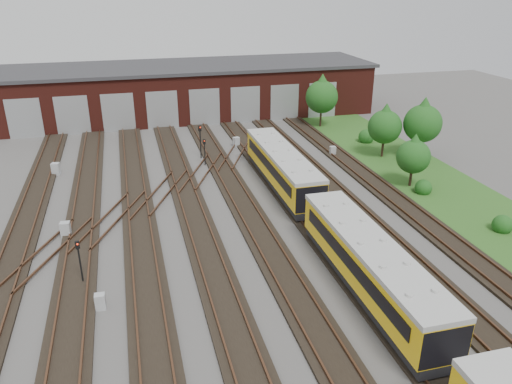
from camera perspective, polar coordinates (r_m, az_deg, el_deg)
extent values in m
plane|color=#474542|center=(29.90, -0.57, -9.96)|extent=(120.00, 120.00, 0.00)
cube|color=#523321|center=(29.98, -26.60, -12.10)|extent=(0.10, 70.00, 0.15)
cube|color=black|center=(29.47, -20.20, -11.96)|extent=(2.40, 70.00, 0.18)
cube|color=#523321|center=(29.48, -21.66, -11.80)|extent=(0.10, 70.00, 0.15)
cube|color=#523321|center=(29.29, -18.83, -11.58)|extent=(0.10, 70.00, 0.15)
cube|color=black|center=(29.21, -12.27, -11.25)|extent=(2.40, 70.00, 0.18)
cube|color=#523321|center=(29.13, -13.73, -11.13)|extent=(0.10, 70.00, 0.15)
cube|color=#523321|center=(29.13, -10.87, -10.83)|extent=(0.10, 70.00, 0.15)
cube|color=black|center=(29.51, -4.39, -10.34)|extent=(2.40, 70.00, 0.18)
cube|color=#523321|center=(29.32, -5.80, -10.25)|extent=(0.10, 70.00, 0.15)
cube|color=#523321|center=(29.53, -3.02, -9.89)|extent=(0.10, 70.00, 0.15)
cube|color=black|center=(30.33, 3.14, -9.28)|extent=(2.40, 70.00, 0.18)
cube|color=#523321|center=(30.05, 1.83, -9.21)|extent=(0.10, 70.00, 0.15)
cube|color=#523321|center=(30.44, 4.45, -8.81)|extent=(0.10, 70.00, 0.15)
cube|color=black|center=(31.64, 10.13, -8.15)|extent=(2.40, 70.00, 0.18)
cube|color=#523321|center=(31.28, 8.94, -8.09)|extent=(0.10, 70.00, 0.15)
cube|color=#523321|center=(31.84, 11.33, -7.69)|extent=(0.10, 70.00, 0.15)
cube|color=black|center=(33.38, 16.43, -7.02)|extent=(2.40, 70.00, 0.18)
cube|color=#523321|center=(32.96, 15.39, -6.97)|extent=(0.10, 70.00, 0.15)
cube|color=#523321|center=(33.65, 17.52, -6.57)|extent=(0.10, 70.00, 0.15)
cube|color=black|center=(35.49, 22.03, -5.94)|extent=(2.40, 70.00, 0.18)
cube|color=#523321|center=(35.01, 21.12, -5.89)|extent=(0.10, 70.00, 0.15)
cube|color=#523321|center=(35.83, 23.00, -5.52)|extent=(0.10, 70.00, 0.15)
cube|color=#523321|center=(37.90, -16.25, -2.93)|extent=(5.40, 9.62, 0.15)
cube|color=#523321|center=(41.57, -10.75, -0.01)|extent=(5.40, 9.62, 0.15)
cube|color=#523321|center=(45.64, -6.19, 2.42)|extent=(5.40, 9.62, 0.15)
cube|color=#523321|center=(34.78, -22.87, -6.39)|extent=(5.40, 9.62, 0.15)
cube|color=#523321|center=(50.02, -2.39, 4.42)|extent=(5.40, 9.62, 0.15)
cube|color=#4E1A13|center=(65.92, -9.41, 11.23)|extent=(50.00, 12.00, 6.00)
cube|color=#313033|center=(65.35, -9.59, 13.93)|extent=(51.00, 12.50, 0.40)
cube|color=gray|center=(60.91, -24.94, 7.62)|extent=(3.60, 0.12, 4.40)
cube|color=gray|center=(60.22, -20.24, 8.20)|extent=(3.60, 0.12, 4.40)
cube|color=gray|center=(59.94, -15.46, 8.73)|extent=(3.60, 0.12, 4.40)
cube|color=gray|center=(60.08, -10.65, 9.20)|extent=(3.60, 0.12, 4.40)
cube|color=gray|center=(60.63, -5.88, 9.60)|extent=(3.60, 0.12, 4.40)
cube|color=gray|center=(61.58, -1.22, 9.93)|extent=(3.60, 0.12, 4.40)
cube|color=gray|center=(62.92, 3.28, 10.18)|extent=(3.60, 0.12, 4.40)
cube|color=gray|center=(64.62, 7.57, 10.37)|extent=(3.60, 0.12, 4.40)
cube|color=#2C531B|center=(45.53, 19.91, 0.74)|extent=(8.00, 55.00, 0.05)
cube|color=black|center=(29.11, 12.67, -10.19)|extent=(2.23, 14.14, 0.57)
cube|color=#E4AE0C|center=(28.41, 12.90, -7.97)|extent=(2.51, 14.15, 2.07)
cube|color=#B5B6B1|center=(27.83, 13.11, -5.89)|extent=(2.61, 14.15, 0.28)
cube|color=black|center=(27.79, 10.63, -7.96)|extent=(0.11, 12.44, 0.80)
cube|color=black|center=(28.85, 15.16, -7.17)|extent=(0.11, 12.44, 0.80)
cube|color=black|center=(42.22, 2.95, 1.29)|extent=(2.23, 14.14, 0.57)
cube|color=#E4AE0C|center=(41.75, 2.98, 2.97)|extent=(2.51, 14.15, 2.07)
cube|color=#B5B6B1|center=(41.36, 3.02, 4.50)|extent=(2.61, 14.15, 0.28)
cube|color=black|center=(41.33, 1.34, 3.13)|extent=(0.11, 12.44, 0.80)
cube|color=black|center=(42.04, 4.61, 3.41)|extent=(0.11, 12.44, 0.80)
cylinder|color=black|center=(30.61, -19.40, -8.02)|extent=(0.09, 0.09, 2.34)
cube|color=black|center=(29.94, -19.75, -5.72)|extent=(0.26, 0.19, 0.47)
sphere|color=red|center=(29.81, -19.78, -5.64)|extent=(0.11, 0.11, 0.11)
cylinder|color=black|center=(47.41, -5.88, 4.26)|extent=(0.09, 0.09, 2.11)
cube|color=black|center=(47.02, -5.94, 5.74)|extent=(0.24, 0.15, 0.46)
sphere|color=red|center=(46.90, -5.93, 5.82)|extent=(0.11, 0.11, 0.11)
cylinder|color=black|center=(49.29, -6.35, 5.39)|extent=(0.11, 0.11, 2.78)
cube|color=black|center=(48.81, -6.44, 7.25)|extent=(0.30, 0.22, 0.54)
sphere|color=red|center=(48.68, -6.42, 7.33)|extent=(0.13, 0.13, 0.13)
cylinder|color=black|center=(42.02, 3.62, 2.20)|extent=(0.11, 0.11, 2.65)
cube|color=black|center=(41.48, 3.67, 4.26)|extent=(0.28, 0.18, 0.53)
sphere|color=red|center=(41.35, 3.72, 4.35)|extent=(0.13, 0.13, 0.13)
cube|color=#ABAEB0|center=(36.68, -20.93, -4.01)|extent=(0.69, 0.60, 1.07)
cube|color=#ABAEB0|center=(48.45, -21.89, 2.46)|extent=(0.81, 0.73, 1.12)
cube|color=#ABAEB0|center=(28.55, -17.37, -11.87)|extent=(0.56, 0.47, 0.91)
cube|color=#ABAEB0|center=(52.84, -2.27, 5.74)|extent=(0.74, 0.67, 1.01)
cube|color=#ABAEB0|center=(50.66, 8.76, 4.66)|extent=(0.58, 0.49, 0.93)
cylinder|color=#2F1E15|center=(60.59, 7.39, 8.32)|extent=(0.24, 0.24, 1.95)
sphere|color=#184A15|center=(59.98, 7.52, 10.72)|extent=(3.79, 3.79, 3.79)
cone|color=#184A15|center=(59.71, 7.59, 11.99)|extent=(3.25, 3.25, 2.71)
cylinder|color=#2F1E15|center=(51.09, 14.25, 4.81)|extent=(0.23, 0.23, 1.68)
sphere|color=#184A15|center=(50.46, 14.50, 7.22)|extent=(3.27, 3.27, 3.27)
cone|color=#184A15|center=(50.16, 14.64, 8.50)|extent=(2.80, 2.80, 2.34)
cylinder|color=#2F1E15|center=(51.93, 18.16, 4.77)|extent=(0.22, 0.22, 1.88)
sphere|color=#184A15|center=(51.24, 18.51, 7.43)|extent=(3.66, 3.66, 3.66)
cone|color=#184A15|center=(50.93, 18.69, 8.84)|extent=(3.14, 3.14, 2.62)
cylinder|color=#2F1E15|center=(44.40, 17.25, 1.51)|extent=(0.23, 0.23, 1.45)
sphere|color=#184A15|center=(43.75, 17.54, 3.87)|extent=(2.82, 2.82, 2.82)
cone|color=#184A15|center=(43.45, 17.70, 5.12)|extent=(2.42, 2.42, 2.02)
sphere|color=#184A15|center=(38.92, 26.40, -3.10)|extent=(1.41, 1.41, 1.41)
sphere|color=#184A15|center=(43.25, 18.61, 0.71)|extent=(1.40, 1.40, 1.40)
sphere|color=#184A15|center=(55.43, 12.51, 6.41)|extent=(1.68, 1.68, 1.68)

